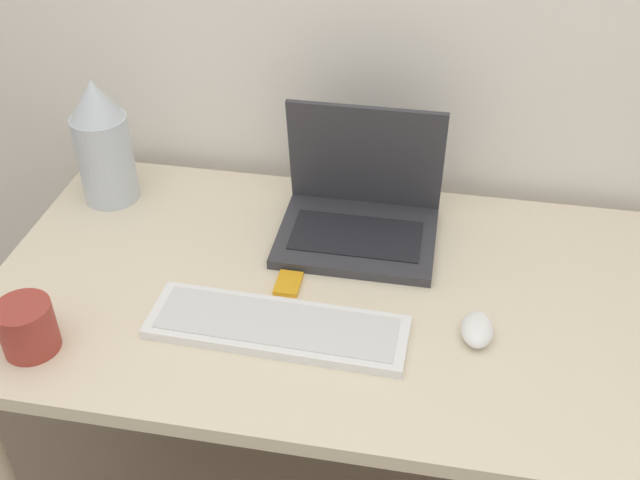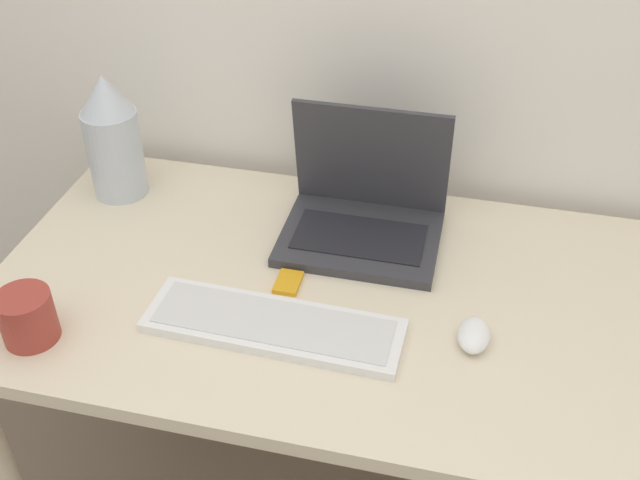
# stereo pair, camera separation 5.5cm
# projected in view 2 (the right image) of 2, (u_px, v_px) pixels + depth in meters

# --- Properties ---
(desk) EXTENTS (1.31, 0.72, 0.78)m
(desk) POSITION_uv_depth(u_px,v_px,m) (337.00, 326.00, 1.45)
(desk) COLOR beige
(desk) RESTS_ON ground_plane
(laptop) EXTENTS (0.31, 0.25, 0.26)m
(laptop) POSITION_uv_depth(u_px,v_px,m) (364.00, 210.00, 1.50)
(laptop) COLOR #333338
(laptop) RESTS_ON desk
(keyboard) EXTENTS (0.46, 0.15, 0.02)m
(keyboard) POSITION_uv_depth(u_px,v_px,m) (273.00, 325.00, 1.30)
(keyboard) COLOR white
(keyboard) RESTS_ON desk
(mouse) EXTENTS (0.05, 0.09, 0.03)m
(mouse) POSITION_uv_depth(u_px,v_px,m) (474.00, 335.00, 1.27)
(mouse) COLOR white
(mouse) RESTS_ON desk
(vase) EXTENTS (0.12, 0.12, 0.28)m
(vase) POSITION_uv_depth(u_px,v_px,m) (113.00, 137.00, 1.58)
(vase) COLOR silver
(vase) RESTS_ON desk
(mp3_player) EXTENTS (0.05, 0.07, 0.01)m
(mp3_player) POSITION_uv_depth(u_px,v_px,m) (288.00, 282.00, 1.40)
(mp3_player) COLOR orange
(mp3_player) RESTS_ON desk
(mug) EXTENTS (0.09, 0.09, 0.09)m
(mug) POSITION_uv_depth(u_px,v_px,m) (27.00, 317.00, 1.27)
(mug) COLOR #9E382D
(mug) RESTS_ON desk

